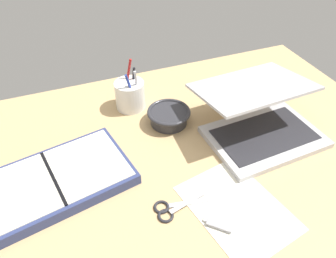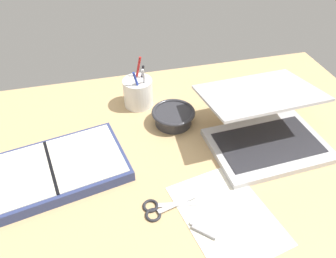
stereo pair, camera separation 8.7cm
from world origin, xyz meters
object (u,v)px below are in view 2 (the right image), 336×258
object	(u,v)px
laptop	(265,127)
scissors	(158,209)
planner	(52,170)
pen_cup	(138,92)
bowl	(173,116)

from	to	relation	value
laptop	scissors	bearing A→B (deg)	-158.31
laptop	planner	size ratio (longest dim) A/B	0.82
planner	scissors	distance (cm)	30.62
pen_cup	scissors	xyz separation A→B (cm)	(-3.02, -43.71, -4.52)
scissors	laptop	bearing A→B (deg)	23.22
planner	scissors	world-z (taller)	planner
laptop	bowl	distance (cm)	27.88
pen_cup	planner	xyz separation A→B (cm)	(-27.95, -25.98, -3.19)
pen_cup	planner	distance (cm)	38.29
bowl	pen_cup	xyz separation A→B (cm)	(-8.86, 12.54, 2.21)
laptop	scissors	size ratio (longest dim) A/B	2.55
laptop	scissors	xyz separation A→B (cm)	(-35.45, -16.52, -4.94)
bowl	planner	world-z (taller)	bowl
laptop	scissors	distance (cm)	39.42
pen_cup	scissors	distance (cm)	44.04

